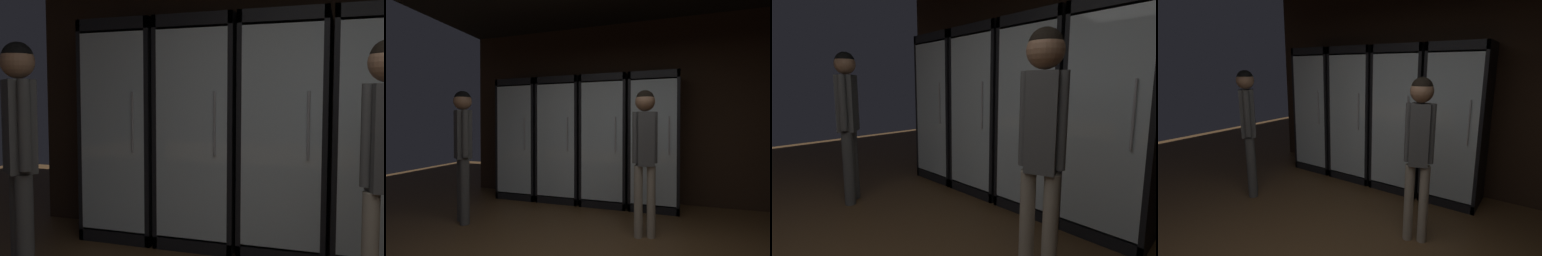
% 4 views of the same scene
% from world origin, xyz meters
% --- Properties ---
extents(wall_back, '(6.00, 0.06, 2.80)m').
position_xyz_m(wall_back, '(0.00, 3.03, 1.40)').
color(wall_back, black).
rests_on(wall_back, ground).
extents(cooler_far_left, '(0.68, 0.58, 1.92)m').
position_xyz_m(cooler_far_left, '(-1.93, 2.74, 0.94)').
color(cooler_far_left, black).
rests_on(cooler_far_left, ground).
extents(cooler_left, '(0.68, 0.58, 1.92)m').
position_xyz_m(cooler_left, '(-1.23, 2.74, 0.94)').
color(cooler_left, black).
rests_on(cooler_left, ground).
extents(cooler_center, '(0.68, 0.58, 1.92)m').
position_xyz_m(cooler_center, '(-0.52, 2.74, 0.94)').
color(cooler_center, black).
rests_on(cooler_center, ground).
extents(cooler_right, '(0.68, 0.58, 1.92)m').
position_xyz_m(cooler_right, '(0.19, 2.74, 0.94)').
color(cooler_right, black).
rests_on(cooler_right, ground).
extents(shopper_near, '(0.26, 0.21, 1.57)m').
position_xyz_m(shopper_near, '(0.14, 1.62, 1.01)').
color(shopper_near, gray).
rests_on(shopper_near, ground).
extents(shopper_far, '(0.31, 0.28, 1.61)m').
position_xyz_m(shopper_far, '(-2.01, 1.39, 0.99)').
color(shopper_far, '#4C4C4C').
rests_on(shopper_far, ground).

